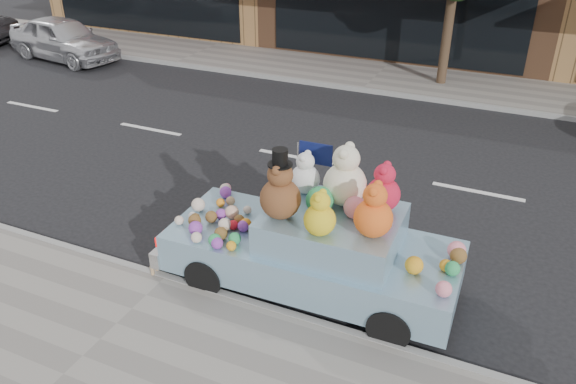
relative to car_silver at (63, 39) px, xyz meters
The scene contains 7 objects.
ground 11.38m from the car_silver, 21.12° to the right, with size 120.00×120.00×0.00m, color black.
near_sidewalk 14.99m from the car_silver, 45.00° to the right, with size 60.00×3.00×0.12m, color gray.
far_sidewalk 10.88m from the car_silver, 12.81° to the left, with size 60.00×3.00×0.12m, color gray.
near_kerb 13.97m from the car_silver, 40.64° to the right, with size 60.00×0.12×0.13m, color gray.
far_kerb 10.65m from the car_silver, ahead, with size 60.00×0.12×0.13m, color gray.
car_silver is the anchor object (origin of this frame).
art_car 15.15m from the car_silver, 32.95° to the right, with size 4.52×1.86×2.38m.
Camera 1 is at (4.58, -10.57, 5.42)m, focal length 35.00 mm.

